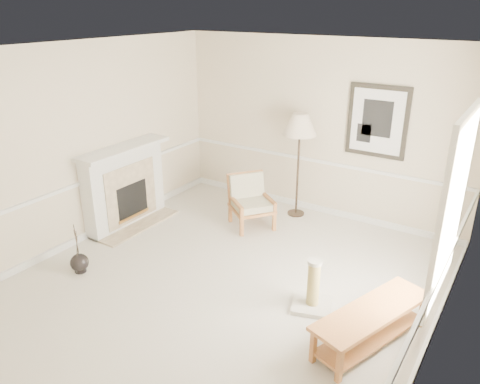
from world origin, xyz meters
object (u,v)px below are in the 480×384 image
at_px(armchair, 250,198).
at_px(floor_lamp, 300,127).
at_px(bench, 372,321).
at_px(floor_vase, 80,263).
at_px(scratching_post, 313,293).

height_order(armchair, floor_lamp, floor_lamp).
xyz_separation_m(floor_lamp, bench, (2.13, -2.52, -1.24)).
bearing_deg(armchair, floor_vase, -167.09).
bearing_deg(scratching_post, armchair, 139.98).
distance_m(floor_vase, scratching_post, 3.11).
bearing_deg(scratching_post, floor_lamp, 120.73).
relative_size(floor_lamp, scratching_post, 2.74).
bearing_deg(armchair, floor_lamp, 4.95).
xyz_separation_m(bench, scratching_post, (-0.78, 0.25, -0.08)).
relative_size(armchair, floor_lamp, 0.52).
height_order(floor_vase, scratching_post, floor_vase).
distance_m(floor_vase, bench, 3.80).
relative_size(armchair, scratching_post, 1.42).
bearing_deg(floor_vase, bench, 10.92).
distance_m(floor_lamp, scratching_post, 2.96).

